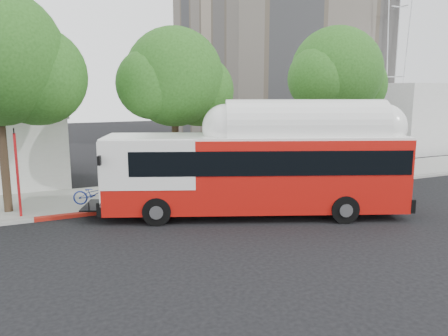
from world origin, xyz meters
The scene contains 10 objects.
ground centered at (0.00, 0.00, 0.00)m, with size 120.00×120.00×0.00m, color black.
sidewalk centered at (0.00, 6.50, 0.07)m, with size 60.00×5.00×0.15m, color gray.
curb_strip centered at (0.00, 3.90, 0.07)m, with size 60.00×0.30×0.15m, color gray.
red_curb_segment centered at (-3.00, 3.90, 0.08)m, with size 10.00×0.32×0.16m, color maroon.
street_tree_left centered at (-8.53, 5.56, 6.60)m, with size 6.67×5.80×9.74m.
street_tree_mid centered at (-0.59, 6.06, 5.91)m, with size 5.75×5.00×8.62m.
street_tree_right centered at (9.44, 5.86, 6.26)m, with size 6.21×5.40×9.18m.
horizon_block centered at (30.00, 16.00, 3.00)m, with size 20.00×12.00×6.00m, color silver.
transit_bus centered at (1.05, 0.85, 1.91)m, with size 13.70×7.35×4.08m.
signal_pole centered at (-8.49, 4.43, 2.02)m, with size 0.11×0.37×3.93m.
Camera 1 is at (-7.95, -15.60, 5.53)m, focal length 35.00 mm.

